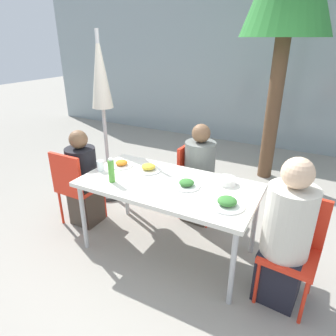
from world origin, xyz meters
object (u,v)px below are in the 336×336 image
at_px(chair_far, 195,176).
at_px(bottle, 111,171).
at_px(drinking_cup, 101,166).
at_px(person_left, 84,181).
at_px(closed_umbrella, 101,88).
at_px(salad_bowl, 226,181).
at_px(chair_left, 75,183).
at_px(person_far, 199,177).
at_px(person_right, 286,237).
at_px(chair_right, 294,241).

distance_m(chair_far, bottle, 1.08).
height_order(bottle, drinking_cup, bottle).
xyz_separation_m(person_left, closed_umbrella, (-0.15, 0.61, 0.90)).
bearing_deg(closed_umbrella, chair_far, 4.88).
xyz_separation_m(closed_umbrella, drinking_cup, (0.49, -0.68, -0.62)).
bearing_deg(person_left, drinking_cup, -12.40).
relative_size(person_left, salad_bowl, 6.18).
bearing_deg(chair_left, bottle, -12.14).
bearing_deg(closed_umbrella, person_far, 2.08).
height_order(chair_left, closed_umbrella, closed_umbrella).
xyz_separation_m(person_right, bottle, (-1.52, -0.12, 0.27)).
bearing_deg(person_far, closed_umbrella, -84.89).
height_order(closed_umbrella, bottle, closed_umbrella).
distance_m(bottle, drinking_cup, 0.30).
xyz_separation_m(person_right, person_far, (-1.02, 0.76, -0.04)).
height_order(chair_left, chair_far, same).
height_order(person_right, chair_far, person_right).
xyz_separation_m(chair_right, person_right, (-0.06, -0.08, 0.07)).
xyz_separation_m(person_right, chair_far, (-1.09, 0.81, -0.07)).
relative_size(chair_left, closed_umbrella, 0.43).
bearing_deg(chair_left, salad_bowl, 11.61).
relative_size(person_right, drinking_cup, 11.77).
height_order(person_left, person_far, person_far).
relative_size(chair_right, person_far, 0.77).
distance_m(chair_far, closed_umbrella, 1.48).
bearing_deg(chair_left, person_right, -0.15).
xyz_separation_m(person_left, person_far, (1.09, 0.65, 0.02)).
xyz_separation_m(bottle, salad_bowl, (0.93, 0.45, -0.08)).
distance_m(chair_right, drinking_cup, 1.85).
height_order(person_left, bottle, person_left).
height_order(person_left, chair_far, person_left).
distance_m(person_left, chair_right, 2.16).
bearing_deg(chair_right, chair_far, -27.47).
xyz_separation_m(chair_right, person_far, (-1.07, 0.68, 0.03)).
xyz_separation_m(person_left, drinking_cup, (0.33, -0.08, 0.28)).
xyz_separation_m(chair_left, chair_far, (1.06, 0.79, 0.00)).
xyz_separation_m(chair_right, bottle, (-1.57, -0.19, 0.34)).
height_order(chair_right, chair_far, same).
bearing_deg(person_right, chair_left, 4.52).
relative_size(person_left, person_right, 0.89).
height_order(bottle, salad_bowl, bottle).
bearing_deg(chair_right, chair_left, 6.49).
distance_m(person_far, bottle, 1.06).
distance_m(chair_right, bottle, 1.62).
xyz_separation_m(closed_umbrella, bottle, (0.74, -0.83, -0.57)).
distance_m(chair_left, person_far, 1.35).
relative_size(chair_far, drinking_cup, 8.39).
relative_size(chair_left, person_left, 0.80).
bearing_deg(drinking_cup, chair_far, 49.30).
distance_m(closed_umbrella, drinking_cup, 1.05).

